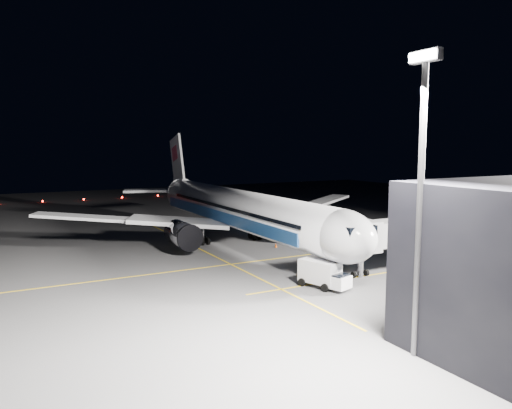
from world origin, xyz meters
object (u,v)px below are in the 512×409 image
object	(u,v)px
baggage_tug	(336,226)
safety_cone_c	(296,232)
safety_cone_a	(276,245)
safety_cone_b	(280,234)
airliner	(235,209)
service_truck	(324,274)
jet_bridge	(449,226)
floodlight_mast_south	(421,178)

from	to	relation	value
baggage_tug	safety_cone_c	xyz separation A→B (m)	(-0.11, -8.06, -0.46)
safety_cone_a	safety_cone_b	distance (m)	8.44
airliner	service_truck	xyz separation A→B (m)	(24.64, -1.88, -3.68)
jet_bridge	floodlight_mast_south	bearing A→B (deg)	-53.21
jet_bridge	safety_cone_c	size ratio (longest dim) A/B	66.91
service_truck	safety_cone_c	world-z (taller)	service_truck
service_truck	safety_cone_a	world-z (taller)	service_truck
safety_cone_a	safety_cone_c	size ratio (longest dim) A/B	1.17
floodlight_mast_south	safety_cone_c	xyz separation A→B (m)	(-43.95, 18.44, -12.11)
safety_cone_a	safety_cone_c	xyz separation A→B (m)	(-7.82, 8.43, -0.04)
floodlight_mast_south	service_truck	world-z (taller)	floodlight_mast_south
service_truck	safety_cone_c	xyz separation A→B (m)	(-27.52, 14.31, -1.22)
jet_bridge	safety_cone_c	world-z (taller)	jet_bridge
service_truck	safety_cone_b	size ratio (longest dim) A/B	8.80
airliner	service_truck	size ratio (longest dim) A/B	10.61
baggage_tug	jet_bridge	bearing A→B (deg)	-0.84
jet_bridge	service_truck	bearing A→B (deg)	-85.50
airliner	baggage_tug	world-z (taller)	airliner
jet_bridge	safety_cone_b	world-z (taller)	jet_bridge
safety_cone_c	service_truck	bearing A→B (deg)	-27.47
floodlight_mast_south	safety_cone_a	size ratio (longest dim) A/B	34.31
jet_bridge	safety_cone_a	size ratio (longest dim) A/B	57.02
jet_bridge	safety_cone_b	bearing A→B (deg)	-159.76
baggage_tug	safety_cone_b	distance (m)	11.71
service_truck	safety_cone_b	distance (m)	28.72
baggage_tug	safety_cone_a	size ratio (longest dim) A/B	3.73
airliner	service_truck	bearing A→B (deg)	-4.35
floodlight_mast_south	safety_cone_a	distance (m)	39.39
floodlight_mast_south	safety_cone_a	bearing A→B (deg)	164.51
airliner	safety_cone_a	size ratio (longest dim) A/B	101.90
jet_bridge	safety_cone_a	distance (m)	23.34
safety_cone_a	baggage_tug	bearing A→B (deg)	115.05
floodlight_mast_south	safety_cone_a	xyz separation A→B (m)	(-36.13, 10.01, -12.07)
airliner	safety_cone_c	xyz separation A→B (m)	(-2.87, 12.43, -4.91)
airliner	floodlight_mast_south	size ratio (longest dim) A/B	2.97
baggage_tug	safety_cone_c	distance (m)	8.08
jet_bridge	floodlight_mast_south	xyz separation A→B (m)	(18.00, -24.07, 7.79)
jet_bridge	service_truck	world-z (taller)	jet_bridge
jet_bridge	baggage_tug	distance (m)	26.24
airliner	jet_bridge	bearing A→B (deg)	38.04
safety_cone_b	safety_cone_c	distance (m)	3.72
airliner	safety_cone_a	bearing A→B (deg)	38.96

